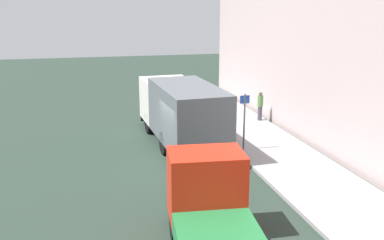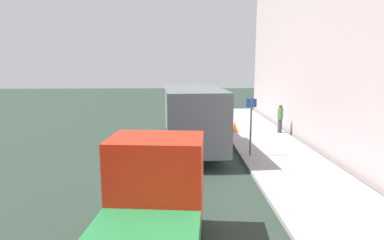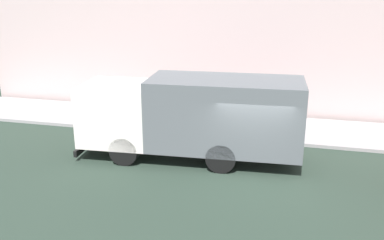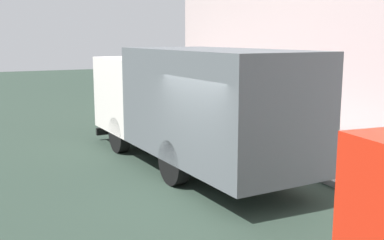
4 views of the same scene
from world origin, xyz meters
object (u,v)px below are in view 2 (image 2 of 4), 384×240
large_utility_truck (191,114)px  street_sign_post (251,121)px  small_flatbed_truck (150,210)px  pedestrian_walking (280,118)px  traffic_cone_orange (234,127)px

large_utility_truck → street_sign_post: 3.11m
large_utility_truck → small_flatbed_truck: large_utility_truck is taller
large_utility_truck → street_sign_post: bearing=-39.5°
pedestrian_walking → street_sign_post: size_ratio=0.64×
large_utility_truck → traffic_cone_orange: 4.15m
large_utility_truck → small_flatbed_truck: 9.23m
small_flatbed_truck → street_sign_post: 8.18m
traffic_cone_orange → small_flatbed_truck: bearing=-107.2°
large_utility_truck → small_flatbed_truck: (-1.15, -9.14, -0.57)m
small_flatbed_truck → traffic_cone_orange: (3.75, 12.13, -0.68)m
small_flatbed_truck → traffic_cone_orange: bearing=78.5°
traffic_cone_orange → large_utility_truck: bearing=-131.1°
small_flatbed_truck → pedestrian_walking: small_flatbed_truck is taller
pedestrian_walking → traffic_cone_orange: pedestrian_walking is taller
pedestrian_walking → traffic_cone_orange: 2.66m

